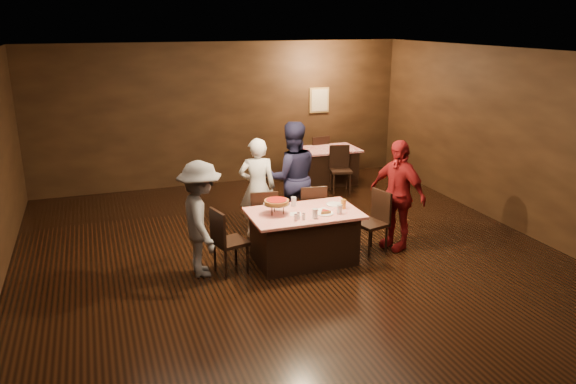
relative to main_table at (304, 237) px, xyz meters
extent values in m
plane|color=black|center=(-0.12, -0.47, -0.39)|extent=(10.00, 10.00, 0.00)
cube|color=silver|center=(-0.12, -0.47, 2.62)|extent=(8.00, 10.00, 0.04)
cube|color=black|center=(-0.12, 4.53, 1.11)|extent=(8.00, 0.04, 3.00)
cube|color=black|center=(3.88, -0.47, 1.11)|extent=(0.04, 10.00, 3.00)
cube|color=tan|center=(2.08, 4.50, 1.31)|extent=(0.46, 0.03, 0.56)
cube|color=beige|center=(2.08, 4.47, 1.31)|extent=(0.38, 0.01, 0.48)
cube|color=red|center=(0.00, 0.00, 0.00)|extent=(1.60, 1.00, 0.77)
cube|color=#A80B1C|center=(1.96, 3.70, 0.00)|extent=(1.30, 0.90, 0.77)
cube|color=black|center=(-0.40, 0.75, 0.09)|extent=(0.47, 0.47, 0.95)
cube|color=black|center=(0.40, 0.75, 0.09)|extent=(0.46, 0.46, 0.95)
cube|color=black|center=(-1.10, 0.00, 0.09)|extent=(0.51, 0.51, 0.95)
cube|color=black|center=(1.10, 0.00, 0.09)|extent=(0.51, 0.51, 0.95)
cube|color=black|center=(1.96, 3.00, 0.09)|extent=(0.50, 0.50, 0.95)
cube|color=black|center=(1.96, 4.30, 0.09)|extent=(0.45, 0.45, 0.95)
imported|color=white|center=(-0.34, 1.23, 0.44)|extent=(0.67, 0.52, 1.64)
imported|color=#181834|center=(0.26, 1.25, 0.55)|extent=(0.98, 0.80, 1.87)
imported|color=slate|center=(-1.49, 0.07, 0.43)|extent=(0.62, 1.06, 1.63)
imported|color=maroon|center=(1.55, 0.04, 0.47)|extent=(0.78, 1.09, 1.72)
cylinder|color=black|center=(-0.40, 0.15, 0.46)|extent=(0.01, 0.01, 0.15)
cylinder|color=black|center=(-0.49, 0.00, 0.46)|extent=(0.01, 0.01, 0.15)
cylinder|color=black|center=(-0.31, 0.00, 0.46)|extent=(0.01, 0.01, 0.15)
cylinder|color=silver|center=(-0.40, 0.05, 0.54)|extent=(0.38, 0.38, 0.01)
cylinder|color=#B27233|center=(-0.40, 0.05, 0.57)|extent=(0.35, 0.35, 0.05)
cylinder|color=#A5140C|center=(-0.40, 0.05, 0.60)|extent=(0.30, 0.30, 0.01)
cylinder|color=white|center=(0.25, -0.18, 0.39)|extent=(0.25, 0.25, 0.01)
cylinder|color=#B27233|center=(0.25, -0.18, 0.42)|extent=(0.18, 0.18, 0.04)
cylinder|color=#A5140C|center=(0.25, -0.18, 0.44)|extent=(0.14, 0.14, 0.01)
cylinder|color=white|center=(0.55, 0.15, 0.39)|extent=(0.25, 0.25, 0.01)
cylinder|color=silver|center=(0.05, -0.30, 0.46)|extent=(0.08, 0.08, 0.14)
cylinder|color=silver|center=(0.45, -0.25, 0.46)|extent=(0.08, 0.08, 0.14)
cylinder|color=#BF7F26|center=(0.60, -0.05, 0.46)|extent=(0.08, 0.08, 0.14)
cylinder|color=silver|center=(-0.05, 0.30, 0.46)|extent=(0.08, 0.08, 0.14)
cylinder|color=silver|center=(-0.18, -0.25, 0.43)|extent=(0.04, 0.04, 0.08)
cylinder|color=silver|center=(-0.18, -0.25, 0.47)|extent=(0.05, 0.05, 0.02)
cylinder|color=silver|center=(-0.12, -0.30, 0.43)|extent=(0.04, 0.04, 0.08)
cylinder|color=silver|center=(-0.12, -0.30, 0.47)|extent=(0.05, 0.05, 0.02)
cylinder|color=silver|center=(-0.24, -0.30, 0.43)|extent=(0.04, 0.04, 0.08)
cylinder|color=silver|center=(-0.24, -0.30, 0.47)|extent=(0.05, 0.05, 0.02)
cube|color=white|center=(0.30, 0.00, 0.39)|extent=(0.19, 0.19, 0.01)
cube|color=white|center=(-0.15, -0.05, 0.39)|extent=(0.21, 0.21, 0.01)
camera|label=1|loc=(-2.76, -7.15, 3.06)|focal=35.00mm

